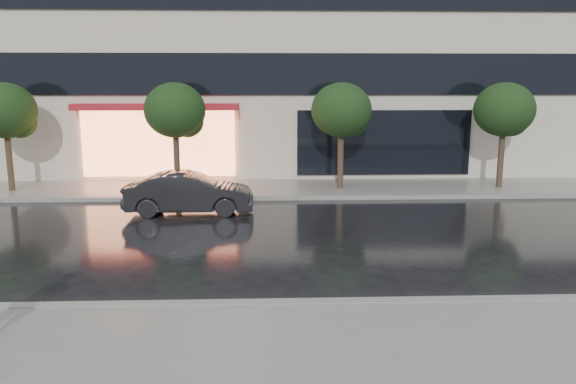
{
  "coord_description": "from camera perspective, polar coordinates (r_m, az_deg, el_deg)",
  "views": [
    {
      "loc": [
        0.29,
        -10.43,
        3.95
      ],
      "look_at": [
        0.79,
        2.69,
        1.4
      ],
      "focal_mm": 35.0,
      "sensor_mm": 36.0,
      "label": 1
    }
  ],
  "objects": [
    {
      "name": "ground",
      "position": [
        11.15,
        -3.58,
        -9.77
      ],
      "size": [
        120.0,
        120.0,
        0.0
      ],
      "primitive_type": "plane",
      "color": "black",
      "rests_on": "ground"
    },
    {
      "name": "sidewalk_near",
      "position": [
        8.17,
        -4.15,
        -17.47
      ],
      "size": [
        60.0,
        4.5,
        0.12
      ],
      "primitive_type": "cube",
      "color": "slate",
      "rests_on": "ground"
    },
    {
      "name": "sidewalk_far",
      "position": [
        21.04,
        -2.92,
        0.33
      ],
      "size": [
        60.0,
        3.5,
        0.12
      ],
      "primitive_type": "cube",
      "color": "slate",
      "rests_on": "ground"
    },
    {
      "name": "curb_near",
      "position": [
        10.2,
        -3.72,
        -11.39
      ],
      "size": [
        60.0,
        0.25,
        0.14
      ],
      "primitive_type": "cube",
      "color": "gray",
      "rests_on": "ground"
    },
    {
      "name": "curb_far",
      "position": [
        19.32,
        -2.98,
        -0.6
      ],
      "size": [
        60.0,
        0.25,
        0.14
      ],
      "primitive_type": "cube",
      "color": "gray",
      "rests_on": "ground"
    },
    {
      "name": "tree_far_west",
      "position": [
        22.47,
        -26.64,
        7.22
      ],
      "size": [
        2.2,
        2.2,
        3.99
      ],
      "color": "#33261C",
      "rests_on": "ground"
    },
    {
      "name": "tree_mid_west",
      "position": [
        20.74,
        -11.23,
        7.95
      ],
      "size": [
        2.2,
        2.2,
        3.99
      ],
      "color": "#33261C",
      "rests_on": "ground"
    },
    {
      "name": "tree_mid_east",
      "position": [
        20.67,
        5.6,
        8.09
      ],
      "size": [
        2.2,
        2.2,
        3.99
      ],
      "color": "#33261C",
      "rests_on": "ground"
    },
    {
      "name": "tree_far_east",
      "position": [
        22.28,
        21.22,
        7.62
      ],
      "size": [
        2.2,
        2.2,
        3.99
      ],
      "color": "#33261C",
      "rests_on": "ground"
    },
    {
      "name": "parked_car",
      "position": [
        17.44,
        -9.98,
        -0.11
      ],
      "size": [
        3.92,
        1.42,
        1.28
      ],
      "primitive_type": "imported",
      "rotation": [
        0.0,
        0.0,
        1.59
      ],
      "color": "black",
      "rests_on": "ground"
    }
  ]
}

